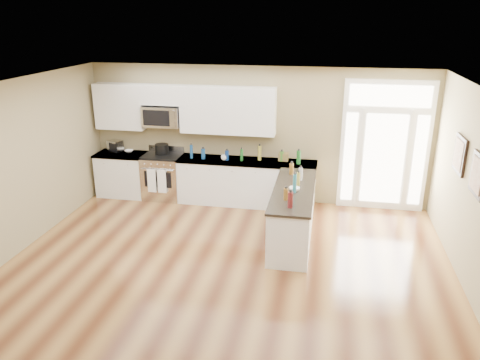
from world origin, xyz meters
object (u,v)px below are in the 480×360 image
object	(u,v)px
peninsula_cabinet	(293,216)
toaster_oven	(115,146)
stockpot	(162,149)
kitchen_range	(163,176)

from	to	relation	value
peninsula_cabinet	toaster_oven	xyz separation A→B (m)	(-3.98, 1.56, 0.63)
stockpot	kitchen_range	bearing A→B (deg)	-69.77
toaster_oven	stockpot	bearing A→B (deg)	24.14
stockpot	toaster_oven	size ratio (longest dim) A/B	1.00
toaster_oven	kitchen_range	bearing A→B (deg)	18.49
peninsula_cabinet	kitchen_range	bearing A→B (deg)	153.36
stockpot	toaster_oven	bearing A→B (deg)	179.58
kitchen_range	stockpot	distance (m)	0.59
peninsula_cabinet	toaster_oven	size ratio (longest dim) A/B	8.02
peninsula_cabinet	toaster_oven	world-z (taller)	toaster_oven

